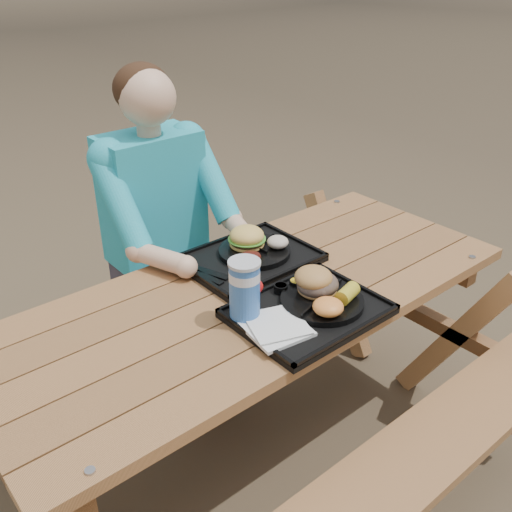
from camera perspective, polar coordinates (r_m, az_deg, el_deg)
ground at (r=2.37m, az=-0.00°, el=-19.02°), size 60.00×60.00×0.00m
picnic_table at (r=2.11m, az=-0.00°, el=-12.14°), size 1.80×1.49×0.75m
tray_near at (r=1.77m, az=5.22°, el=-5.63°), size 0.45×0.35×0.02m
tray_far at (r=2.05m, az=-0.62°, el=-0.37°), size 0.45×0.35×0.02m
plate_near at (r=1.79m, az=6.61°, el=-4.52°), size 0.26×0.26×0.02m
plate_far at (r=2.06m, az=-0.15°, el=0.48°), size 0.26×0.26×0.02m
napkin_stack at (r=1.66m, az=2.07°, el=-7.18°), size 0.19×0.19×0.02m
soda_cup at (r=1.67m, az=-1.15°, el=-3.58°), size 0.09×0.09×0.18m
condiment_bbq at (r=1.83m, az=2.50°, el=-3.26°), size 0.04×0.04×0.03m
condiment_mustard at (r=1.86m, az=4.06°, el=-2.82°), size 0.05×0.05×0.03m
sandwich at (r=1.78m, az=6.23°, el=-1.72°), size 0.13×0.13×0.13m
mac_cheese at (r=1.70m, az=7.22°, el=-5.05°), size 0.09×0.09×0.05m
corn_cob at (r=1.77m, az=9.14°, el=-3.72°), size 0.10×0.10×0.05m
cutlery_far at (r=1.95m, az=-4.91°, el=-1.59°), size 0.09×0.17×0.01m
burger at (r=2.05m, az=-0.92°, el=2.47°), size 0.13×0.13×0.11m
baked_beans at (r=1.97m, az=-0.53°, el=-0.06°), size 0.07×0.07×0.03m
potato_salad at (r=2.06m, az=2.19°, el=1.41°), size 0.08×0.08×0.04m
diner at (r=2.40m, az=-9.59°, el=0.58°), size 0.48×0.84×1.28m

